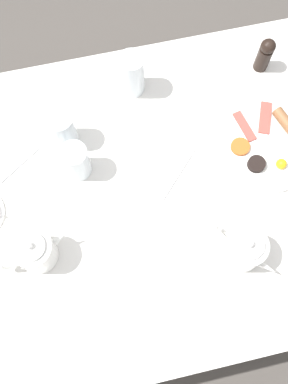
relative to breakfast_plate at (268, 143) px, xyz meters
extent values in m
plane|color=#4C4742|center=(0.07, -0.38, -0.76)|extent=(8.00, 8.00, 0.00)
cube|color=silver|center=(0.07, -0.38, -0.02)|extent=(0.95, 1.19, 0.03)
cylinder|color=brown|center=(-0.36, 0.17, -0.40)|extent=(0.04, 0.04, 0.72)
cylinder|color=white|center=(0.00, 0.00, 0.00)|extent=(0.30, 0.30, 0.01)
cylinder|color=white|center=(0.08, 0.01, 0.01)|extent=(0.06, 0.06, 0.00)
sphere|color=yellow|center=(0.08, 0.01, 0.02)|extent=(0.03, 0.03, 0.03)
cylinder|color=brown|center=(-0.03, 0.07, 0.02)|extent=(0.12, 0.06, 0.03)
cube|color=#B74C42|center=(-0.08, 0.01, 0.01)|extent=(0.11, 0.07, 0.01)
cube|color=#B74C42|center=(-0.06, -0.05, 0.01)|extent=(0.10, 0.05, 0.01)
cylinder|color=#D16023|center=(0.00, -0.08, 0.01)|extent=(0.05, 0.05, 0.01)
cylinder|color=black|center=(0.06, -0.05, 0.01)|extent=(0.05, 0.05, 0.02)
cylinder|color=white|center=(0.29, -0.17, 0.04)|extent=(0.10, 0.10, 0.10)
cylinder|color=white|center=(0.29, -0.17, 0.10)|extent=(0.07, 0.07, 0.01)
sphere|color=white|center=(0.29, -0.17, 0.11)|extent=(0.02, 0.02, 0.02)
cone|color=white|center=(0.34, -0.13, 0.05)|extent=(0.06, 0.05, 0.05)
torus|color=white|center=(0.24, -0.20, 0.04)|extent=(0.07, 0.05, 0.08)
cylinder|color=white|center=(0.17, -0.68, 0.04)|extent=(0.10, 0.10, 0.10)
cylinder|color=white|center=(0.17, -0.68, 0.10)|extent=(0.07, 0.07, 0.01)
sphere|color=white|center=(0.17, -0.68, 0.11)|extent=(0.02, 0.02, 0.02)
cone|color=white|center=(0.16, -0.62, 0.05)|extent=(0.03, 0.06, 0.05)
torus|color=white|center=(0.19, -0.74, 0.04)|extent=(0.03, 0.08, 0.08)
cylinder|color=white|center=(-0.27, -0.34, 0.06)|extent=(0.07, 0.07, 0.15)
cylinder|color=white|center=(-0.14, -0.56, 0.05)|extent=(0.07, 0.07, 0.13)
cylinder|color=white|center=(-0.04, -0.54, 0.05)|extent=(0.07, 0.07, 0.12)
cylinder|color=black|center=(-0.25, 0.06, 0.03)|extent=(0.04, 0.04, 0.08)
sphere|color=black|center=(-0.25, 0.06, 0.09)|extent=(0.04, 0.04, 0.04)
cube|color=silver|center=(0.03, -0.27, -0.01)|extent=(0.14, 0.13, 0.00)
cube|color=silver|center=(0.29, -0.48, -0.01)|extent=(0.20, 0.10, 0.00)
cube|color=silver|center=(-0.10, -0.70, -0.01)|extent=(0.10, 0.14, 0.00)
camera|label=1|loc=(0.45, -0.46, 1.16)|focal=42.00mm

